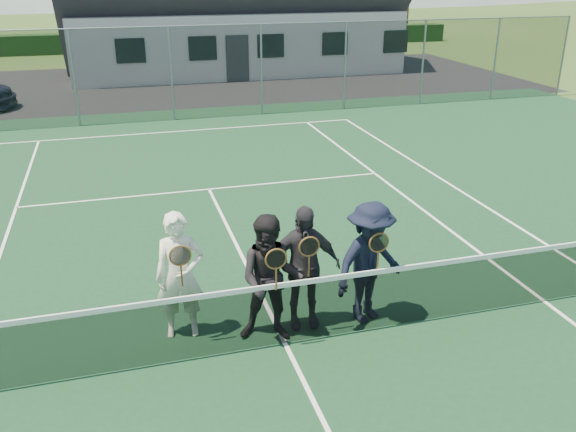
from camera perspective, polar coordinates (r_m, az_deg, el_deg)
name	(u,v)px	position (r m, az deg, el deg)	size (l,w,h in m)	color
ground	(158,86)	(27.20, -12.08, 11.82)	(220.00, 220.00, 0.00)	#314D1B
court_surface	(285,344)	(8.45, -0.28, -11.93)	(30.00, 30.00, 0.02)	#14381E
tarmac_carpark	(59,91)	(27.22, -20.63, 10.92)	(40.00, 12.00, 0.01)	black
hedge_row	(140,41)	(38.99, -13.70, 15.59)	(40.00, 1.20, 1.10)	black
court_markings	(285,343)	(8.44, -0.28, -11.84)	(11.03, 23.83, 0.01)	white
tennis_net	(285,311)	(8.16, -0.29, -8.86)	(11.68, 0.08, 1.10)	slate
perimeter_fence	(171,74)	(20.56, -10.86, 12.93)	(30.07, 0.07, 3.02)	slate
player_a	(180,276)	(8.33, -10.08, -5.54)	(0.70, 0.53, 1.80)	white
player_b	(271,279)	(8.12, -1.61, -5.93)	(1.04, 0.92, 1.80)	black
player_c	(303,267)	(8.44, 1.39, -4.77)	(1.11, 0.58, 1.80)	#28262C
player_d	(369,263)	(8.63, 7.62, -4.35)	(1.33, 1.04, 1.80)	black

